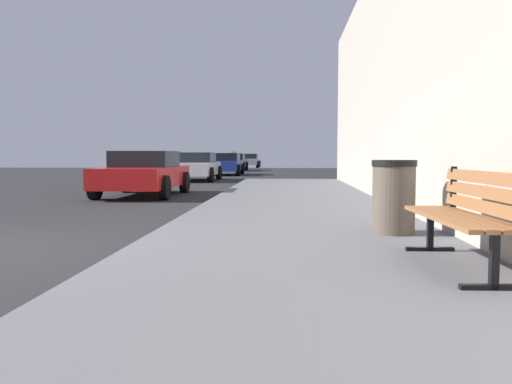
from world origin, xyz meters
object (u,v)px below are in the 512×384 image
object	(u,v)px
car_red	(144,173)
car_green	(233,162)
bench	(468,210)
car_white	(195,166)
trash_bin	(394,197)
car_silver	(249,161)
car_blue	(225,164)

from	to	relation	value
car_red	car_green	size ratio (longest dim) A/B	0.92
bench	car_white	world-z (taller)	car_white
trash_bin	car_green	bearing A→B (deg)	99.80
trash_bin	car_green	distance (m)	32.11
trash_bin	car_silver	size ratio (longest dim) A/B	0.21
car_red	car_silver	bearing A→B (deg)	-90.81
trash_bin	car_silver	xyz separation A→B (m)	(-4.98, 40.46, 0.02)
trash_bin	car_white	xyz separation A→B (m)	(-5.56, 16.29, 0.02)
car_green	car_blue	bearing A→B (deg)	92.82
bench	trash_bin	world-z (taller)	trash_bin
trash_bin	car_silver	world-z (taller)	car_silver
trash_bin	car_white	distance (m)	17.21
car_red	car_silver	world-z (taller)	same
trash_bin	car_blue	distance (m)	23.54
trash_bin	car_blue	size ratio (longest dim) A/B	0.23
car_white	car_green	xyz separation A→B (m)	(0.09, 15.36, 0.00)
car_red	car_blue	world-z (taller)	same
car_white	car_blue	bearing A→B (deg)	-94.44
car_blue	car_silver	size ratio (longest dim) A/B	0.88
bench	car_white	size ratio (longest dim) A/B	0.44
car_red	car_silver	xyz separation A→B (m)	(0.46, 32.80, 0.00)
car_green	bench	bearing A→B (deg)	99.64
trash_bin	car_red	xyz separation A→B (m)	(-5.44, 7.65, 0.02)
bench	car_green	bearing A→B (deg)	97.94
trash_bin	car_red	size ratio (longest dim) A/B	0.23
bench	car_red	size ratio (longest dim) A/B	0.45
bench	trash_bin	xyz separation A→B (m)	(-0.25, 2.00, -0.04)
bench	car_white	xyz separation A→B (m)	(-5.81, 18.29, -0.02)
car_silver	trash_bin	bearing A→B (deg)	97.02
car_blue	car_green	world-z (taller)	car_green
car_red	car_blue	bearing A→B (deg)	-91.50
car_green	trash_bin	bearing A→B (deg)	99.80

